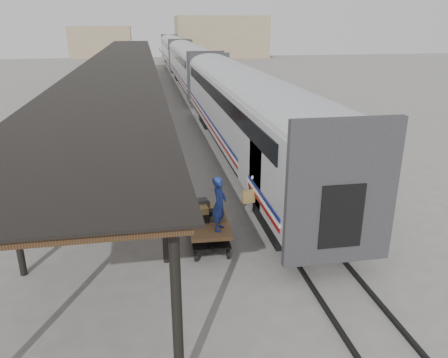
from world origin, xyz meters
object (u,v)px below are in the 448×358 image
baggage_cart (208,227)px  porter (219,204)px  luggage_tug (144,115)px  pedestrian (149,113)px

baggage_cart → porter: size_ratio=1.43×
luggage_tug → pedestrian: (0.34, -0.65, 0.25)m
porter → pedestrian: (-1.88, 19.24, -0.94)m
luggage_tug → porter: bearing=-67.8°
luggage_tug → baggage_cart: bearing=-68.3°
baggage_cart → pedestrian: pedestrian is taller
porter → baggage_cart: bearing=45.8°
porter → pedestrian: bearing=30.4°
luggage_tug → porter: size_ratio=0.86×
baggage_cart → pedestrian: bearing=97.2°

